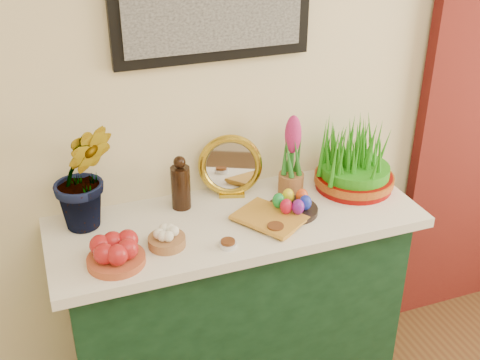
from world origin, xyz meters
name	(u,v)px	position (x,y,z in m)	size (l,w,h in m)	color
sideboard	(236,312)	(-0.14, 2.00, 0.42)	(1.30, 0.45, 0.85)	#153B22
tablecloth	(235,221)	(-0.14, 2.00, 0.87)	(1.40, 0.55, 0.04)	white
hyacinth_green	(82,159)	(-0.66, 2.13, 1.16)	(0.27, 0.23, 0.54)	#287B27
apple_bowl	(116,253)	(-0.61, 1.86, 0.93)	(0.21, 0.21, 0.10)	#A94A29
garlic_basket	(167,238)	(-0.43, 1.90, 0.92)	(0.16, 0.16, 0.07)	#A87344
vinegar_cruet	(181,185)	(-0.31, 2.14, 0.99)	(0.07, 0.07, 0.22)	black
mirror	(230,166)	(-0.10, 2.18, 1.01)	(0.26, 0.13, 0.26)	#B59527
book	(255,228)	(-0.11, 1.88, 0.91)	(0.16, 0.24, 0.03)	#BA8027
spice_dish_left	(228,244)	(-0.23, 1.82, 0.90)	(0.06, 0.06, 0.03)	silver
spice_dish_right	(275,229)	(-0.04, 1.85, 0.90)	(0.08, 0.08, 0.03)	silver
egg_plate	(293,206)	(0.07, 1.95, 0.92)	(0.23, 0.23, 0.08)	black
hyacinth_pink	(292,159)	(0.13, 2.10, 1.04)	(0.10, 0.10, 0.33)	#995F36
wheatgrass_sabzeh	(356,161)	(0.40, 2.05, 1.01)	(0.32, 0.32, 0.27)	#810604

